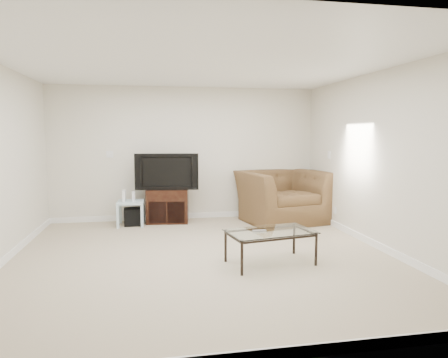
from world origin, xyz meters
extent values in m
plane|color=tan|center=(0.00, 0.00, 0.00)|extent=(5.00, 5.00, 0.00)
plane|color=white|center=(0.00, 0.00, 2.50)|extent=(5.00, 5.00, 0.00)
cube|color=silver|center=(0.00, 2.50, 1.25)|extent=(5.00, 0.02, 2.50)
cube|color=silver|center=(2.50, 0.00, 1.25)|extent=(0.02, 5.00, 2.50)
cube|color=white|center=(-1.40, 2.49, 1.25)|extent=(0.12, 0.02, 0.12)
cube|color=white|center=(2.49, 1.60, 1.25)|extent=(0.02, 0.09, 0.13)
cube|color=white|center=(2.49, 1.30, 0.30)|extent=(0.02, 0.08, 0.12)
cube|color=black|center=(-0.37, 2.21, 0.52)|extent=(0.44, 0.33, 0.06)
imported|color=black|center=(-0.37, 2.22, 0.95)|extent=(1.08, 0.34, 0.66)
cube|color=black|center=(-1.00, 2.09, 0.16)|extent=(0.32, 0.32, 0.30)
cube|color=white|center=(-1.14, 2.06, 0.54)|extent=(0.06, 0.15, 0.20)
cube|color=silver|center=(-0.97, 2.05, 0.53)|extent=(0.05, 0.13, 0.17)
imported|color=brown|center=(1.73, 1.91, 0.63)|extent=(1.61, 1.22, 1.26)
cube|color=#B2B2B7|center=(0.65, -0.41, 0.43)|extent=(0.17, 0.05, 0.02)
camera|label=1|loc=(-0.65, -5.09, 1.63)|focal=32.00mm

